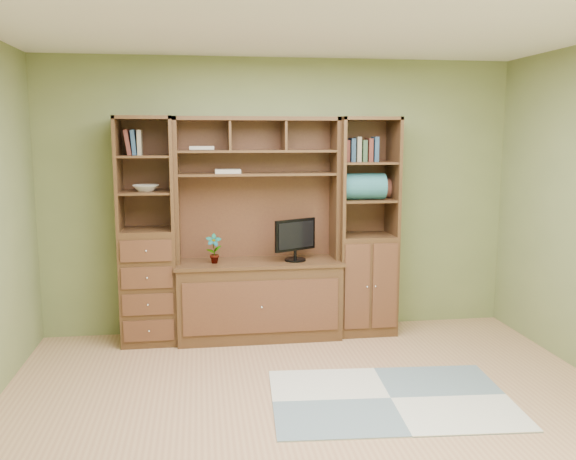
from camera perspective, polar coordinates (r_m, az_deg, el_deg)
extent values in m
cube|color=tan|center=(4.29, 2.99, -17.21)|extent=(4.60, 4.10, 0.04)
cube|color=white|center=(3.92, 3.32, 19.38)|extent=(4.60, 4.10, 0.04)
cube|color=olive|center=(5.85, -0.72, 3.14)|extent=(4.50, 0.04, 2.60)
cube|color=olive|center=(2.02, 14.53, -8.26)|extent=(4.50, 0.04, 2.60)
cube|color=#472C19|center=(5.60, -2.79, 0.03)|extent=(1.54, 0.53, 2.05)
cube|color=#472C19|center=(5.64, -13.00, -0.13)|extent=(0.50, 0.45, 2.05)
cube|color=#472C19|center=(5.83, 7.26, 0.32)|extent=(0.55, 0.45, 2.05)
cube|color=#A1A6A6|center=(4.62, 9.59, -15.28)|extent=(1.78, 1.26, 0.01)
cube|color=black|center=(5.61, 0.68, -0.21)|extent=(0.48, 0.38, 0.54)
imported|color=#B1473B|center=(5.57, -6.96, -1.74)|extent=(0.14, 0.10, 0.27)
cube|color=#AFA495|center=(5.62, -5.66, 5.50)|extent=(0.23, 0.17, 0.04)
imported|color=beige|center=(5.59, -13.16, 3.85)|extent=(0.23, 0.23, 0.06)
cube|color=#29656E|center=(5.72, 6.93, 4.07)|extent=(0.42, 0.24, 0.24)
cube|color=brown|center=(5.89, 8.04, 3.92)|extent=(0.34, 0.19, 0.19)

